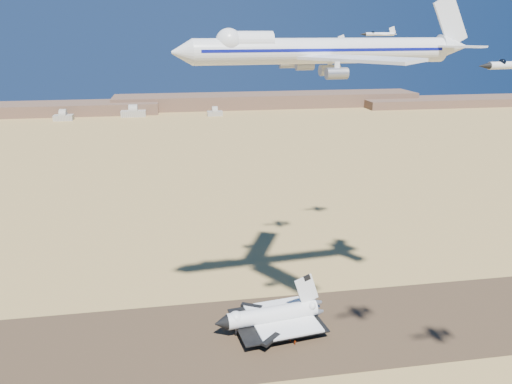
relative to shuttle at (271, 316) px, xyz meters
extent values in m
plane|color=#A58849|center=(-19.18, -2.81, -5.30)|extent=(1200.00, 1200.00, 0.00)
cube|color=#4C3926|center=(-19.18, -2.81, -5.27)|extent=(600.00, 50.00, 0.06)
cube|color=brown|center=(-239.18, 517.19, 1.70)|extent=(380.00, 60.00, 14.00)
cube|color=brown|center=(100.82, 537.19, 3.70)|extent=(420.00, 60.00, 18.00)
cube|color=brown|center=(380.82, 507.19, 0.20)|extent=(300.00, 60.00, 11.00)
cube|color=#B1AB9D|center=(-159.18, 467.19, -2.05)|extent=(22.00, 14.00, 6.50)
cube|color=#B1AB9D|center=(-79.18, 482.19, -1.55)|extent=(30.00, 15.00, 7.50)
cube|color=#B1AB9D|center=(20.82, 472.19, -2.55)|extent=(19.00, 12.50, 5.50)
cylinder|color=white|center=(0.09, 0.01, 0.75)|extent=(32.74, 10.07, 5.65)
cone|color=black|center=(-18.09, -2.53, 0.75)|extent=(5.24, 5.94, 5.36)
sphere|color=white|center=(-12.90, -1.81, 1.56)|extent=(5.24, 5.24, 5.24)
cube|color=white|center=(4.08, 0.57, -1.57)|extent=(25.33, 27.04, 0.91)
cube|color=black|center=(2.09, 0.29, -2.02)|extent=(33.32, 28.16, 0.50)
cube|color=white|center=(13.07, 1.83, 8.61)|extent=(9.36, 2.00, 11.62)
cylinder|color=gray|center=(-12.90, -1.81, -3.69)|extent=(0.36, 0.36, 3.23)
cylinder|color=black|center=(-12.90, -1.81, -4.75)|extent=(1.16, 0.60, 1.11)
cylinder|color=gray|center=(6.78, -4.14, -3.69)|extent=(0.36, 0.36, 3.23)
cylinder|color=black|center=(6.78, -4.14, -4.75)|extent=(1.16, 0.60, 1.11)
cylinder|color=gray|center=(5.38, 5.84, -3.69)|extent=(0.36, 0.36, 3.23)
cylinder|color=black|center=(5.38, 5.84, -4.75)|extent=(1.16, 0.60, 1.11)
cylinder|color=white|center=(12.97, -8.24, 90.97)|extent=(76.19, 13.50, 7.14)
cone|color=white|center=(-27.60, -11.66, 90.97)|extent=(6.16, 7.58, 7.14)
sphere|color=white|center=(-14.82, -10.58, 93.54)|extent=(7.36, 7.36, 7.36)
cube|color=white|center=(16.70, -25.83, 89.63)|extent=(26.58, 33.57, 0.78)
cube|color=white|center=(13.70, 9.74, 89.63)|extent=(22.40, 34.72, 0.78)
cube|color=white|center=(53.60, -12.08, 92.09)|extent=(12.04, 13.58, 0.56)
cube|color=white|center=(52.38, 2.37, 92.09)|extent=(10.77, 13.72, 0.56)
cube|color=white|center=(52.99, -4.86, 99.34)|extent=(12.74, 1.85, 15.95)
cylinder|color=gray|center=(11.60, -18.43, 86.29)|extent=(5.80, 3.36, 2.90)
cylinder|color=gray|center=(10.22, -28.62, 86.29)|extent=(5.80, 3.36, 2.90)
cylinder|color=gray|center=(9.91, 1.58, 86.29)|extent=(5.80, 3.36, 2.90)
cylinder|color=gray|center=(6.84, 11.40, 86.29)|extent=(5.80, 3.36, 2.90)
imported|color=#BC370B|center=(4.98, -8.53, -4.34)|extent=(0.64, 0.77, 1.81)
imported|color=#BC370B|center=(5.04, -6.40, -4.30)|extent=(0.63, 0.97, 1.89)
imported|color=#BC370B|center=(6.14, -10.46, -4.30)|extent=(1.17, 1.19, 1.88)
cone|color=black|center=(29.79, -59.88, 89.95)|extent=(2.99, 1.92, 1.38)
sphere|color=black|center=(34.17, -58.97, 90.48)|extent=(1.49, 1.49, 1.49)
cylinder|color=white|center=(27.19, 34.81, 91.81)|extent=(12.82, 1.68, 1.49)
cone|color=black|center=(19.51, 34.70, 91.81)|extent=(2.79, 1.43, 1.39)
sphere|color=black|center=(23.99, 34.76, 92.34)|extent=(1.49, 1.49, 1.49)
cube|color=white|center=(28.25, 34.82, 91.60)|extent=(3.86, 8.59, 0.27)
cube|color=white|center=(32.52, 34.89, 91.81)|extent=(2.43, 5.37, 0.21)
cube|color=white|center=(32.73, 34.89, 93.31)|extent=(3.23, 0.31, 3.61)
cylinder|color=white|center=(55.00, 52.51, 95.08)|extent=(12.20, 1.64, 1.42)
cone|color=black|center=(47.69, 52.64, 95.08)|extent=(2.66, 1.37, 1.32)
sphere|color=black|center=(51.95, 52.57, 95.59)|extent=(1.42, 1.42, 1.42)
cube|color=white|center=(56.01, 52.50, 94.88)|extent=(3.70, 8.18, 0.25)
cube|color=white|center=(60.07, 52.42, 95.08)|extent=(2.32, 5.11, 0.20)
cube|color=white|center=(60.28, 52.42, 96.50)|extent=(3.07, 0.31, 3.43)
camera|label=1|loc=(-30.75, -151.47, 96.59)|focal=35.00mm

